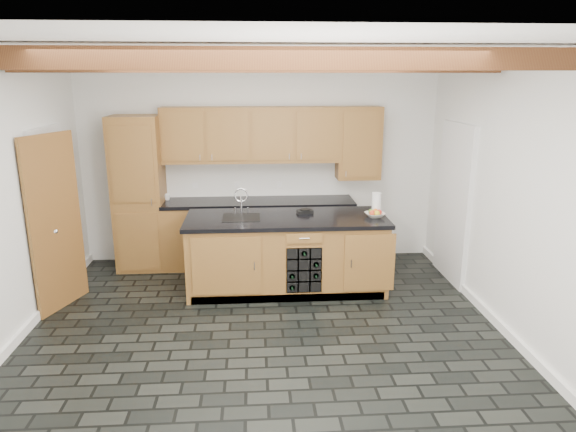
# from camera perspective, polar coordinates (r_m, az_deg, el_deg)

# --- Properties ---
(ground) EXTENTS (5.00, 5.00, 0.00)m
(ground) POSITION_cam_1_polar(r_m,az_deg,el_deg) (5.40, -2.55, -13.40)
(ground) COLOR black
(ground) RESTS_ON ground
(room_shell) EXTENTS (5.01, 5.00, 5.00)m
(room_shell) POSITION_cam_1_polar(r_m,az_deg,el_deg) (5.38, -3.78, 3.81)
(room_shell) COLOR white
(room_shell) RESTS_ON ground
(back_cabinetry) EXTENTS (3.65, 0.62, 2.20)m
(back_cabinetry) POSITION_cam_1_polar(r_m,az_deg,el_deg) (7.17, -6.07, 2.15)
(back_cabinetry) COLOR olive
(back_cabinetry) RESTS_ON ground
(island) EXTENTS (2.48, 0.96, 0.93)m
(island) POSITION_cam_1_polar(r_m,az_deg,el_deg) (6.40, -0.12, -4.16)
(island) COLOR olive
(island) RESTS_ON ground
(faucet) EXTENTS (0.45, 0.40, 0.34)m
(faucet) POSITION_cam_1_polar(r_m,az_deg,el_deg) (6.29, -5.22, 0.20)
(faucet) COLOR black
(faucet) RESTS_ON island
(kitchen_scale) EXTENTS (0.21, 0.14, 0.06)m
(kitchen_scale) POSITION_cam_1_polar(r_m,az_deg,el_deg) (6.43, 1.90, 0.53)
(kitchen_scale) COLOR black
(kitchen_scale) RESTS_ON island
(fruit_bowl) EXTENTS (0.28, 0.28, 0.06)m
(fruit_bowl) POSITION_cam_1_polar(r_m,az_deg,el_deg) (6.35, 9.62, 0.13)
(fruit_bowl) COLOR beige
(fruit_bowl) RESTS_ON island
(fruit_cluster) EXTENTS (0.16, 0.17, 0.07)m
(fruit_cluster) POSITION_cam_1_polar(r_m,az_deg,el_deg) (6.34, 9.63, 0.40)
(fruit_cluster) COLOR red
(fruit_cluster) RESTS_ON fruit_bowl
(paper_towel) EXTENTS (0.11, 0.11, 0.28)m
(paper_towel) POSITION_cam_1_polar(r_m,az_deg,el_deg) (6.44, 9.79, 1.34)
(paper_towel) COLOR white
(paper_towel) RESTS_ON island
(mug) EXTENTS (0.11, 0.11, 0.09)m
(mug) POSITION_cam_1_polar(r_m,az_deg,el_deg) (7.34, -13.28, 2.06)
(mug) COLOR white
(mug) RESTS_ON back_cabinetry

